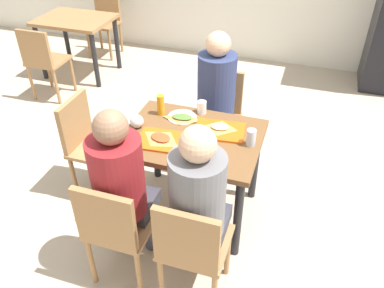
{
  "coord_description": "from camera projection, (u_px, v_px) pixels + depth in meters",
  "views": [
    {
      "loc": [
        0.72,
        -2.19,
        2.34
      ],
      "look_at": [
        0.0,
        0.0,
        0.67
      ],
      "focal_mm": 36.8,
      "sensor_mm": 36.0,
      "label": 1
    }
  ],
  "objects": [
    {
      "name": "person_in_red",
      "position": [
        122.0,
        182.0,
        2.38
      ],
      "size": [
        0.32,
        0.42,
        1.27
      ],
      "color": "#383842",
      "rests_on": "ground_plane"
    },
    {
      "name": "chair_left_end",
      "position": [
        89.0,
        140.0,
        3.16
      ],
      "size": [
        0.4,
        0.4,
        0.86
      ],
      "color": "#9E7247",
      "rests_on": "ground_plane"
    },
    {
      "name": "person_far_side",
      "position": [
        215.0,
        94.0,
        3.27
      ],
      "size": [
        0.32,
        0.42,
        1.27
      ],
      "color": "#383842",
      "rests_on": "ground_plane"
    },
    {
      "name": "pizza_slice_a",
      "position": [
        161.0,
        138.0,
        2.74
      ],
      "size": [
        0.25,
        0.21,
        0.02
      ],
      "color": "#C68C47",
      "rests_on": "tray_red_near"
    },
    {
      "name": "pizza_slice_c",
      "position": [
        182.0,
        118.0,
        2.97
      ],
      "size": [
        0.23,
        0.14,
        0.02
      ],
      "color": "#C68C47",
      "rests_on": "paper_plate_center"
    },
    {
      "name": "pizza_slice_d",
      "position": [
        205.0,
        154.0,
        2.6
      ],
      "size": [
        0.26,
        0.23,
        0.02
      ],
      "color": "#DBAD60",
      "rests_on": "paper_plate_near_edge"
    },
    {
      "name": "person_in_brown_jacket",
      "position": [
        199.0,
        199.0,
        2.26
      ],
      "size": [
        0.32,
        0.42,
        1.27
      ],
      "color": "#383842",
      "rests_on": "ground_plane"
    },
    {
      "name": "condiment_bottle",
      "position": [
        161.0,
        105.0,
        3.0
      ],
      "size": [
        0.06,
        0.06,
        0.16
      ],
      "primitive_type": "cylinder",
      "color": "orange",
      "rests_on": "main_table"
    },
    {
      "name": "chair_near_left",
      "position": [
        116.0,
        226.0,
        2.42
      ],
      "size": [
        0.4,
        0.4,
        0.86
      ],
      "color": "#9E7247",
      "rests_on": "ground_plane"
    },
    {
      "name": "tray_red_near",
      "position": [
        163.0,
        141.0,
        2.74
      ],
      "size": [
        0.38,
        0.29,
        0.02
      ],
      "primitive_type": "cube",
      "rotation": [
        0.0,
        0.0,
        0.09
      ],
      "color": "#D85914",
      "rests_on": "main_table"
    },
    {
      "name": "foil_bundle",
      "position": [
        137.0,
        121.0,
        2.86
      ],
      "size": [
        0.1,
        0.1,
        0.1
      ],
      "primitive_type": "sphere",
      "color": "silver",
      "rests_on": "main_table"
    },
    {
      "name": "chair_far_side",
      "position": [
        218.0,
        111.0,
        3.52
      ],
      "size": [
        0.4,
        0.4,
        0.86
      ],
      "color": "#9E7247",
      "rests_on": "ground_plane"
    },
    {
      "name": "paper_plate_center",
      "position": [
        182.0,
        117.0,
        3.0
      ],
      "size": [
        0.22,
        0.22,
        0.01
      ],
      "primitive_type": "cylinder",
      "color": "white",
      "rests_on": "main_table"
    },
    {
      "name": "soda_can",
      "position": [
        251.0,
        138.0,
        2.68
      ],
      "size": [
        0.07,
        0.07,
        0.12
      ],
      "primitive_type": "cylinder",
      "color": "#B7BCC6",
      "rests_on": "main_table"
    },
    {
      "name": "tray_red_far",
      "position": [
        219.0,
        130.0,
        2.84
      ],
      "size": [
        0.39,
        0.3,
        0.02
      ],
      "primitive_type": "cube",
      "rotation": [
        0.0,
        0.0,
        0.11
      ],
      "color": "#D85914",
      "rests_on": "main_table"
    },
    {
      "name": "plastic_cup_a",
      "position": [
        202.0,
        107.0,
        3.03
      ],
      "size": [
        0.07,
        0.07,
        0.1
      ],
      "primitive_type": "cylinder",
      "color": "white",
      "rests_on": "main_table"
    },
    {
      "name": "background_chair_far",
      "position": [
        105.0,
        18.0,
        5.58
      ],
      "size": [
        0.4,
        0.4,
        0.86
      ],
      "color": "#9E7247",
      "rests_on": "ground_plane"
    },
    {
      "name": "pizza_slice_b",
      "position": [
        220.0,
        127.0,
        2.85
      ],
      "size": [
        0.2,
        0.15,
        0.02
      ],
      "color": "#C68C47",
      "rests_on": "tray_red_far"
    },
    {
      "name": "chair_near_right",
      "position": [
        192.0,
        246.0,
        2.29
      ],
      "size": [
        0.4,
        0.4,
        0.86
      ],
      "color": "#9E7247",
      "rests_on": "ground_plane"
    },
    {
      "name": "background_table",
      "position": [
        76.0,
        28.0,
        4.95
      ],
      "size": [
        0.9,
        0.7,
        0.74
      ],
      "color": "#9E7247",
      "rests_on": "ground_plane"
    },
    {
      "name": "background_chair_near",
      "position": [
        43.0,
        59.0,
        4.45
      ],
      "size": [
        0.4,
        0.4,
        0.86
      ],
      "color": "#9E7247",
      "rests_on": "ground_plane"
    },
    {
      "name": "paper_plate_near_edge",
      "position": [
        203.0,
        156.0,
        2.6
      ],
      "size": [
        0.22,
        0.22,
        0.01
      ],
      "primitive_type": "cylinder",
      "color": "white",
      "rests_on": "main_table"
    },
    {
      "name": "plastic_cup_b",
      "position": [
        180.0,
        157.0,
        2.52
      ],
      "size": [
        0.07,
        0.07,
        0.1
      ],
      "primitive_type": "cylinder",
      "color": "white",
      "rests_on": "main_table"
    },
    {
      "name": "main_table",
      "position": [
        192.0,
        148.0,
        2.87
      ],
      "size": [
        0.98,
        0.75,
        0.74
      ],
      "color": "brown",
      "rests_on": "ground_plane"
    },
    {
      "name": "ground_plane",
      "position": [
        192.0,
        210.0,
        3.24
      ],
      "size": [
        10.0,
        10.0,
        0.02
      ],
      "primitive_type": "cube",
      "color": "#B7A893"
    }
  ]
}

